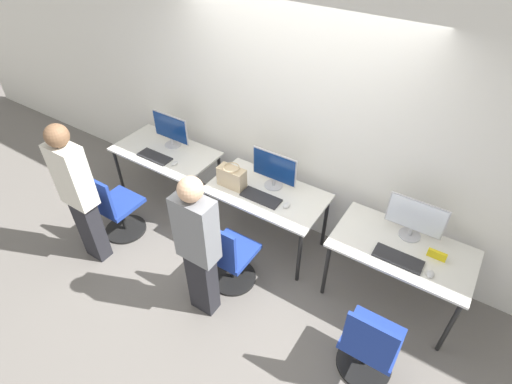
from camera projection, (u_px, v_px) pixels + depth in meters
name	position (u px, v px, depth m)	size (l,w,h in m)	color
ground_plane	(249.00, 260.00, 4.43)	(20.00, 20.00, 0.00)	slate
wall_back	(293.00, 117.00, 4.08)	(12.00, 0.05, 2.80)	silver
desk_left	(166.00, 156.00, 4.85)	(1.25, 0.71, 0.73)	silver
monitor_left	(171.00, 130.00, 4.76)	(0.51, 0.20, 0.41)	#B2B2B7
keyboard_left	(155.00, 157.00, 4.68)	(0.42, 0.17, 0.02)	#262628
mouse_left	(174.00, 163.00, 4.57)	(0.06, 0.09, 0.03)	silver
office_chair_left	(116.00, 210.00, 4.53)	(0.48, 0.48, 0.89)	black
person_left	(77.00, 192.00, 3.93)	(0.36, 0.22, 1.66)	#232328
desk_center	(267.00, 198.00, 4.24)	(1.25, 0.71, 0.73)	silver
monitor_center	(274.00, 169.00, 4.15)	(0.51, 0.20, 0.41)	#B2B2B7
keyboard_center	(261.00, 198.00, 4.11)	(0.42, 0.17, 0.02)	#262628
mouse_center	(286.00, 205.00, 4.01)	(0.06, 0.09, 0.03)	silver
office_chair_center	(229.00, 258.00, 3.97)	(0.48, 0.48, 0.89)	black
person_center	(198.00, 245.00, 3.43)	(0.36, 0.21, 1.60)	#232328
desk_right	(401.00, 253.00, 3.64)	(1.25, 0.71, 0.73)	silver
monitor_right	(415.00, 218.00, 3.57)	(0.51, 0.20, 0.41)	#B2B2B7
keyboard_right	(398.00, 258.00, 3.48)	(0.42, 0.17, 0.02)	#262628
mouse_right	(430.00, 274.00, 3.34)	(0.06, 0.09, 0.03)	silver
office_chair_right	(369.00, 348.00, 3.24)	(0.48, 0.48, 0.89)	black
handbag	(232.00, 177.00, 4.21)	(0.30, 0.18, 0.25)	tan
placard_right	(437.00, 255.00, 3.47)	(0.16, 0.03, 0.08)	yellow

